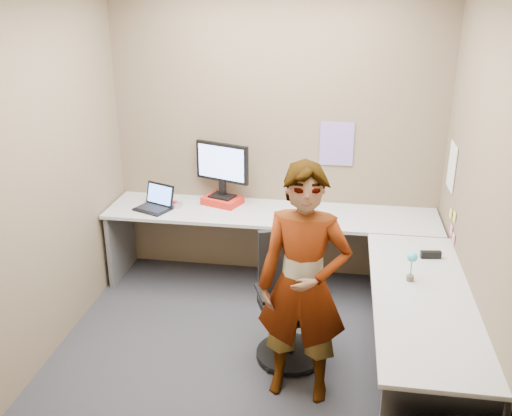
% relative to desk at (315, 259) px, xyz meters
% --- Properties ---
extents(ground, '(3.00, 3.00, 0.00)m').
position_rel_desk_xyz_m(ground, '(-0.44, -0.39, -0.59)').
color(ground, '#242429').
rests_on(ground, ground).
extents(wall_back, '(3.00, 0.00, 3.00)m').
position_rel_desk_xyz_m(wall_back, '(-0.44, 0.91, 0.76)').
color(wall_back, brown).
rests_on(wall_back, ground).
extents(wall_right, '(0.00, 2.70, 2.70)m').
position_rel_desk_xyz_m(wall_right, '(1.06, -0.39, 0.76)').
color(wall_right, brown).
rests_on(wall_right, ground).
extents(wall_left, '(0.00, 2.70, 2.70)m').
position_rel_desk_xyz_m(wall_left, '(-1.94, -0.39, 0.76)').
color(wall_left, brown).
rests_on(wall_left, ground).
extents(desk, '(2.98, 2.58, 0.73)m').
position_rel_desk_xyz_m(desk, '(0.00, 0.00, 0.00)').
color(desk, '#B6B6B6').
rests_on(desk, ground).
extents(paper_ream, '(0.40, 0.35, 0.07)m').
position_rel_desk_xyz_m(paper_ream, '(-0.91, 0.73, 0.17)').
color(paper_ream, '#B41C12').
rests_on(paper_ream, desk).
extents(monitor, '(0.51, 0.25, 0.51)m').
position_rel_desk_xyz_m(monitor, '(-0.91, 0.75, 0.51)').
color(monitor, black).
rests_on(monitor, paper_ream).
extents(laptop, '(0.38, 0.35, 0.22)m').
position_rel_desk_xyz_m(laptop, '(-1.48, 0.52, 0.20)').
color(laptop, black).
rests_on(laptop, desk).
extents(trackball_mouse, '(0.12, 0.08, 0.07)m').
position_rel_desk_xyz_m(trackball_mouse, '(-1.31, 0.58, 0.17)').
color(trackball_mouse, '#B7B7BC').
rests_on(trackball_mouse, desk).
extents(origami, '(0.10, 0.10, 0.06)m').
position_rel_desk_xyz_m(origami, '(-0.15, 0.46, 0.17)').
color(origami, white).
rests_on(origami, desk).
extents(stapler, '(0.15, 0.06, 0.05)m').
position_rel_desk_xyz_m(stapler, '(0.86, -0.14, 0.17)').
color(stapler, black).
rests_on(stapler, desk).
extents(flower, '(0.07, 0.07, 0.22)m').
position_rel_desk_xyz_m(flower, '(0.67, -0.52, 0.28)').
color(flower, brown).
rests_on(flower, desk).
extents(calendar_purple, '(0.30, 0.01, 0.40)m').
position_rel_desk_xyz_m(calendar_purple, '(0.11, 0.90, 0.71)').
color(calendar_purple, '#846BB7').
rests_on(calendar_purple, wall_back).
extents(calendar_white, '(0.01, 0.28, 0.38)m').
position_rel_desk_xyz_m(calendar_white, '(1.05, 0.51, 0.66)').
color(calendar_white, white).
rests_on(calendar_white, wall_right).
extents(sticky_note_a, '(0.01, 0.07, 0.07)m').
position_rel_desk_xyz_m(sticky_note_a, '(1.05, 0.16, 0.36)').
color(sticky_note_a, '#F2E059').
rests_on(sticky_note_a, wall_right).
extents(sticky_note_b, '(0.01, 0.07, 0.07)m').
position_rel_desk_xyz_m(sticky_note_b, '(1.05, 0.21, 0.23)').
color(sticky_note_b, pink).
rests_on(sticky_note_b, wall_right).
extents(sticky_note_c, '(0.01, 0.07, 0.07)m').
position_rel_desk_xyz_m(sticky_note_c, '(1.05, 0.09, 0.21)').
color(sticky_note_c, pink).
rests_on(sticky_note_c, wall_right).
extents(sticky_note_d, '(0.01, 0.07, 0.07)m').
position_rel_desk_xyz_m(sticky_note_d, '(1.05, 0.31, 0.33)').
color(sticky_note_d, '#F2E059').
rests_on(sticky_note_d, wall_right).
extents(office_chair, '(0.55, 0.55, 0.96)m').
position_rel_desk_xyz_m(office_chair, '(-0.16, -0.46, -0.20)').
color(office_chair, black).
rests_on(office_chair, ground).
extents(person, '(0.63, 0.44, 1.64)m').
position_rel_desk_xyz_m(person, '(-0.03, -0.87, 0.23)').
color(person, '#999399').
rests_on(person, ground).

